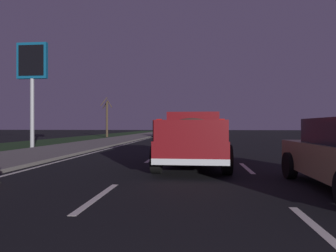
{
  "coord_description": "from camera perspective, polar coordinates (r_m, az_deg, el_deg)",
  "views": [
    {
      "loc": [
        -0.38,
        -0.15,
        1.37
      ],
      "look_at": [
        10.52,
        0.93,
        1.37
      ],
      "focal_mm": 31.4,
      "sensor_mm": 36.0,
      "label": 1
    }
  ],
  "objects": [
    {
      "name": "sidewalk_shoulder",
      "position": [
        28.45,
        -9.85,
        -2.63
      ],
      "size": [
        108.0,
        4.0,
        0.12
      ],
      "primitive_type": "cube",
      "color": "slate",
      "rests_on": "ground"
    },
    {
      "name": "grass_verge",
      "position": [
        30.17,
        -19.05,
        -2.59
      ],
      "size": [
        108.0,
        6.0,
        0.01
      ],
      "primitive_type": "cube",
      "color": "#1E3819",
      "rests_on": "ground"
    },
    {
      "name": "ground",
      "position": [
        27.42,
        5.35,
        -2.86
      ],
      "size": [
        144.0,
        144.0,
        0.0
      ],
      "primitive_type": "plane",
      "color": "black"
    },
    {
      "name": "bare_tree_far",
      "position": [
        37.22,
        -11.79,
        1.6
      ],
      "size": [
        1.31,
        1.53,
        4.96
      ],
      "color": "#423323",
      "rests_on": "ground"
    },
    {
      "name": "lane_markings",
      "position": [
        31.07,
        -0.21,
        -2.51
      ],
      "size": [
        108.59,
        7.04,
        0.01
      ],
      "color": "silver",
      "rests_on": "ground"
    },
    {
      "name": "gas_price_sign",
      "position": [
        20.08,
        -24.88,
        9.94
      ],
      "size": [
        0.27,
        1.9,
        6.47
      ],
      "color": "#99999E",
      "rests_on": "ground"
    },
    {
      "name": "pickup_truck",
      "position": [
        10.24,
        4.82,
        -2.17
      ],
      "size": [
        5.44,
        2.31,
        1.87
      ],
      "color": "maroon",
      "rests_on": "ground"
    },
    {
      "name": "sedan_blue",
      "position": [
        35.9,
        0.03,
        -0.93
      ],
      "size": [
        4.41,
        2.04,
        1.54
      ],
      "color": "navy",
      "rests_on": "ground"
    }
  ]
}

